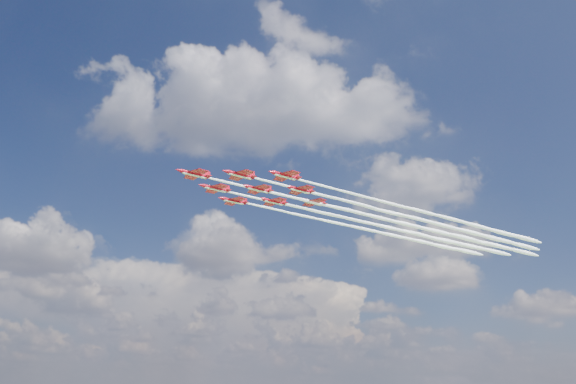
% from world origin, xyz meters
% --- Properties ---
extents(jet_lead, '(101.39, 90.33, 2.50)m').
position_xyz_m(jet_lead, '(33.30, 24.17, 89.95)').
color(jet_lead, '#B2091B').
extents(jet_row2_port, '(101.39, 90.33, 2.50)m').
position_xyz_m(jet_row2_port, '(45.25, 25.90, 89.95)').
color(jet_row2_port, '#B2091B').
extents(jet_row2_starb, '(101.39, 90.33, 2.50)m').
position_xyz_m(jet_row2_starb, '(36.43, 35.83, 89.95)').
color(jet_row2_starb, '#B2091B').
extents(jet_row3_port, '(101.39, 90.33, 2.50)m').
position_xyz_m(jet_row3_port, '(57.20, 27.64, 89.95)').
color(jet_row3_port, '#B2091B').
extents(jet_row3_centre, '(101.39, 90.33, 2.50)m').
position_xyz_m(jet_row3_centre, '(48.38, 37.56, 89.95)').
color(jet_row3_centre, '#B2091B').
extents(jet_row3_starb, '(101.39, 90.33, 2.50)m').
position_xyz_m(jet_row3_starb, '(39.56, 47.49, 89.95)').
color(jet_row3_starb, '#B2091B').
extents(jet_row4_port, '(101.39, 90.33, 2.50)m').
position_xyz_m(jet_row4_port, '(60.32, 39.30, 89.95)').
color(jet_row4_port, '#B2091B').
extents(jet_row4_starb, '(101.39, 90.33, 2.50)m').
position_xyz_m(jet_row4_starb, '(51.50, 49.22, 89.95)').
color(jet_row4_starb, '#B2091B').
extents(jet_tail, '(101.39, 90.33, 2.50)m').
position_xyz_m(jet_tail, '(63.45, 50.96, 89.95)').
color(jet_tail, '#B2091B').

